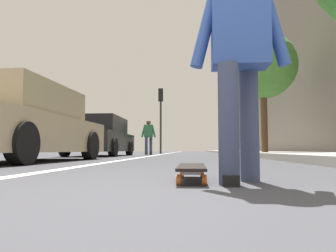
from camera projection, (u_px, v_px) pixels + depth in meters
The scene contains 11 objects.
ground_plane at pixel (186, 157), 11.10m from camera, with size 80.00×80.00×0.00m, color #38383D.
lane_stripe_white at pixel (169, 153), 21.15m from camera, with size 52.00×0.16×0.01m, color silver.
sidewalk_curb at pixel (251, 153), 18.79m from camera, with size 52.00×3.20×0.15m, color #9E9B93.
building_facade at pixel (275, 57), 23.08m from camera, with size 40.00×1.20×13.85m, color #645C52.
skateboard at pixel (192, 168), 2.40m from camera, with size 0.84×0.20×0.11m.
skater_person at pixel (239, 51), 2.29m from camera, with size 0.46×0.72×1.64m.
parked_car_near at pixel (24, 125), 6.29m from camera, with size 4.65×2.02×1.49m.
parked_car_mid at pixel (101, 137), 12.22m from camera, with size 4.54×1.90×1.48m.
traffic_light at pixel (161, 108), 19.93m from camera, with size 0.33×0.28×4.05m.
street_tree_mid at pixel (263, 66), 13.62m from camera, with size 2.83×2.83×5.22m.
pedestrian_distant at pixel (149, 135), 15.73m from camera, with size 0.47×0.74×1.69m.
Camera 1 is at (-1.17, -0.23, 0.23)m, focal length 34.22 mm.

